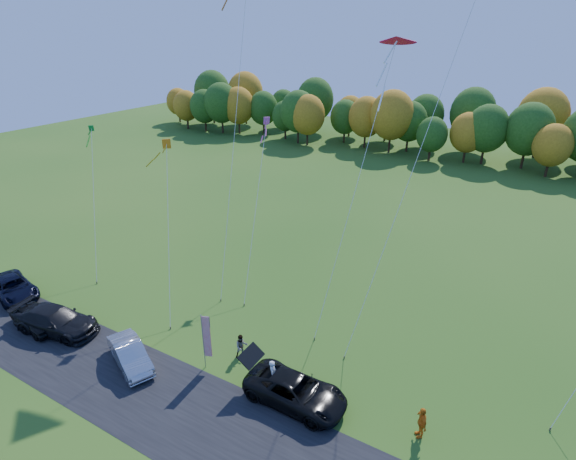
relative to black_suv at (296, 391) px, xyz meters
The scene contains 18 objects.
ground 4.26m from the black_suv, behind, with size 160.00×160.00×0.00m, color #245115.
asphalt_strip 5.58m from the black_suv, 138.89° to the right, with size 90.00×6.00×0.01m, color black.
tree_line 55.53m from the black_suv, 94.30° to the left, with size 116.00×12.00×10.00m, color #1E4711, non-canonical shape.
black_suv is the anchor object (origin of this frame).
silver_sedan 10.48m from the black_suv, 166.84° to the right, with size 1.56×4.48×1.48m, color #A1A1A5.
dark_truck_a 17.31m from the black_suv, behind, with size 2.42×5.95×1.73m, color black.
dark_truck_b 19.04m from the black_suv, behind, with size 1.83×4.55×1.55m, color black.
dark_suv_west 24.05m from the black_suv, behind, with size 2.47×5.35×1.49m, color black.
person_tailgate_a 1.71m from the black_suv, 167.91° to the left, with size 0.67×0.44×1.84m, color white.
person_tailgate_b 5.00m from the black_suv, 161.53° to the left, with size 0.78×0.61×1.61m, color gray.
person_east 6.64m from the black_suv, 10.35° to the left, with size 1.07×0.44×1.82m, color orange.
feather_flag 6.13m from the black_suv, behind, with size 0.48×0.25×3.80m.
kite_delta_blue 19.52m from the black_suv, 136.21° to the left, with size 4.44×10.68×25.84m.
kite_parafoil_orange 18.90m from the black_suv, 72.76° to the left, with size 6.56×13.11×32.06m.
kite_delta_red 12.99m from the black_suv, 94.91° to the left, with size 2.58×8.44×19.50m.
kite_diamond_yellow 14.22m from the black_suv, 161.58° to the left, with size 4.70×6.22×11.98m.
kite_diamond_green 23.14m from the black_suv, 166.27° to the left, with size 4.38×5.39×11.76m.
kite_diamond_pink 14.93m from the black_suv, 132.10° to the left, with size 3.51×8.70×12.67m.
Camera 1 is at (13.17, -16.74, 18.87)m, focal length 28.00 mm.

